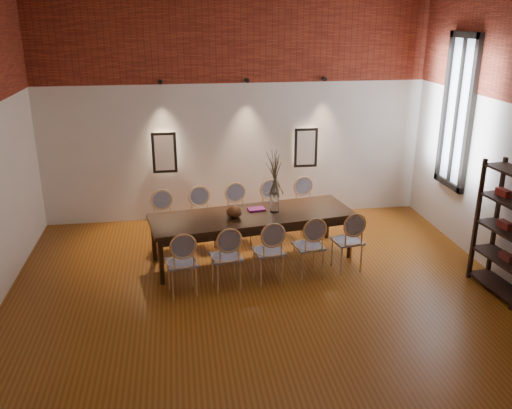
{
  "coord_description": "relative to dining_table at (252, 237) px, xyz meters",
  "views": [
    {
      "loc": [
        -1.06,
        -6.17,
        3.68
      ],
      "look_at": [
        0.02,
        1.14,
        1.05
      ],
      "focal_mm": 38.0,
      "sensor_mm": 36.0,
      "label": 1
    }
  ],
  "objects": [
    {
      "name": "spot_fixture_right",
      "position": [
        1.58,
        1.88,
        2.17
      ],
      "size": [
        0.08,
        0.1,
        0.08
      ],
      "primitive_type": "cylinder",
      "rotation": [
        1.57,
        0.0,
        0.0
      ],
      "color": "black",
      "rests_on": "wall_back"
    },
    {
      "name": "chair_near_e",
      "position": [
        1.35,
        -0.58,
        0.09
      ],
      "size": [
        0.5,
        0.5,
        0.94
      ],
      "primitive_type": null,
      "rotation": [
        0.0,
        0.0,
        0.16
      ],
      "color": "tan",
      "rests_on": "floor"
    },
    {
      "name": "chair_far_b",
      "position": [
        -0.74,
        0.67,
        0.09
      ],
      "size": [
        0.5,
        0.5,
        0.94
      ],
      "primitive_type": null,
      "rotation": [
        0.0,
        0.0,
        3.3
      ],
      "color": "tan",
      "rests_on": "floor"
    },
    {
      "name": "niche_right",
      "position": [
        1.28,
        1.91,
        0.93
      ],
      "size": [
        0.36,
        0.06,
        0.66
      ],
      "primitive_type": "cube",
      "color": "#FFEAC6",
      "rests_on": "wall_back"
    },
    {
      "name": "dried_branches",
      "position": [
        0.36,
        0.06,
        0.98
      ],
      "size": [
        0.5,
        0.5,
        0.7
      ],
      "primitive_type": null,
      "color": "#433924",
      "rests_on": "vase"
    },
    {
      "name": "dining_table",
      "position": [
        0.0,
        0.0,
        0.0
      ],
      "size": [
        3.23,
        1.47,
        0.75
      ],
      "primitive_type": "cube",
      "rotation": [
        0.0,
        0.0,
        0.16
      ],
      "color": "black",
      "rests_on": "floor"
    },
    {
      "name": "niche_left",
      "position": [
        -1.32,
        1.91,
        0.93
      ],
      "size": [
        0.36,
        0.06,
        0.66
      ],
      "primitive_type": "cube",
      "color": "#FFEAC6",
      "rests_on": "wall_back"
    },
    {
      "name": "shelving_rack",
      "position": [
        3.26,
        -1.56,
        0.53
      ],
      "size": [
        0.47,
        1.03,
        1.8
      ],
      "primitive_type": null,
      "rotation": [
        0.0,
        0.0,
        0.1
      ],
      "color": "black",
      "rests_on": "floor"
    },
    {
      "name": "floor",
      "position": [
        -0.02,
        -1.54,
        -0.39
      ],
      "size": [
        7.0,
        7.0,
        0.02
      ],
      "primitive_type": "cube",
      "color": "brown",
      "rests_on": "ground"
    },
    {
      "name": "chair_far_a",
      "position": [
        -1.35,
        0.58,
        0.09
      ],
      "size": [
        0.5,
        0.5,
        0.94
      ],
      "primitive_type": null,
      "rotation": [
        0.0,
        0.0,
        3.3
      ],
      "color": "tan",
      "rests_on": "floor"
    },
    {
      "name": "chair_near_b",
      "position": [
        -0.49,
        -0.87,
        0.09
      ],
      "size": [
        0.5,
        0.5,
        0.94
      ],
      "primitive_type": null,
      "rotation": [
        0.0,
        0.0,
        0.16
      ],
      "color": "tan",
      "rests_on": "floor"
    },
    {
      "name": "chair_near_d",
      "position": [
        0.74,
        -0.67,
        0.09
      ],
      "size": [
        0.5,
        0.5,
        0.94
      ],
      "primitive_type": null,
      "rotation": [
        0.0,
        0.0,
        0.16
      ],
      "color": "tan",
      "rests_on": "floor"
    },
    {
      "name": "chair_far_d",
      "position": [
        0.49,
        0.87,
        0.09
      ],
      "size": [
        0.5,
        0.5,
        0.94
      ],
      "primitive_type": null,
      "rotation": [
        0.0,
        0.0,
        3.3
      ],
      "color": "tan",
      "rests_on": "floor"
    },
    {
      "name": "chair_far_e",
      "position": [
        1.11,
        0.96,
        0.09
      ],
      "size": [
        0.5,
        0.5,
        0.94
      ],
      "primitive_type": null,
      "rotation": [
        0.0,
        0.0,
        3.3
      ],
      "color": "tan",
      "rests_on": "floor"
    },
    {
      "name": "chair_near_c",
      "position": [
        0.12,
        -0.77,
        0.09
      ],
      "size": [
        0.5,
        0.5,
        0.94
      ],
      "primitive_type": null,
      "rotation": [
        0.0,
        0.0,
        0.16
      ],
      "color": "tan",
      "rests_on": "floor"
    },
    {
      "name": "window_mullion",
      "position": [
        3.42,
        0.46,
        1.77
      ],
      "size": [
        0.06,
        0.06,
        2.4
      ],
      "primitive_type": "cube",
      "color": "black",
      "rests_on": "wall_right"
    },
    {
      "name": "brick_band_back",
      "position": [
        -0.02,
        1.94,
        2.88
      ],
      "size": [
        7.0,
        0.02,
        1.5
      ],
      "primitive_type": "cube",
      "color": "maroon",
      "rests_on": "ground"
    },
    {
      "name": "chair_near_a",
      "position": [
        -1.11,
        -0.96,
        0.09
      ],
      "size": [
        0.5,
        0.5,
        0.94
      ],
      "primitive_type": null,
      "rotation": [
        0.0,
        0.0,
        0.16
      ],
      "color": "tan",
      "rests_on": "floor"
    },
    {
      "name": "spot_fixture_mid",
      "position": [
        0.18,
        1.88,
        2.17
      ],
      "size": [
        0.08,
        0.1,
        0.08
      ],
      "primitive_type": "cylinder",
      "rotation": [
        1.57,
        0.0,
        0.0
      ],
      "color": "black",
      "rests_on": "wall_back"
    },
    {
      "name": "window_frame",
      "position": [
        3.42,
        0.46,
        1.77
      ],
      "size": [
        0.08,
        0.9,
        2.5
      ],
      "primitive_type": "cube",
      "color": "black",
      "rests_on": "wall_right"
    },
    {
      "name": "brick_band_front",
      "position": [
        -0.02,
        -5.02,
        2.88
      ],
      "size": [
        7.0,
        0.02,
        1.5
      ],
      "primitive_type": "cube",
      "color": "maroon",
      "rests_on": "ground"
    },
    {
      "name": "vase",
      "position": [
        0.36,
        0.06,
        0.53
      ],
      "size": [
        0.14,
        0.14,
        0.3
      ],
      "primitive_type": "cylinder",
      "color": "silver",
      "rests_on": "dining_table"
    },
    {
      "name": "chair_far_c",
      "position": [
        -0.12,
        0.77,
        0.09
      ],
      "size": [
        0.5,
        0.5,
        0.94
      ],
      "primitive_type": null,
      "rotation": [
        0.0,
        0.0,
        3.3
      ],
      "color": "tan",
      "rests_on": "floor"
    },
    {
      "name": "bowl",
      "position": [
        -0.29,
        -0.1,
        0.46
      ],
      "size": [
        0.24,
        0.24,
        0.18
      ],
      "primitive_type": "ellipsoid",
      "color": "#582F13",
      "rests_on": "dining_table"
    },
    {
      "name": "book",
      "position": [
        0.09,
        0.17,
        0.39
      ],
      "size": [
        0.28,
        0.22,
        0.03
      ],
      "primitive_type": "cube",
      "rotation": [
        0.0,
        0.0,
        0.16
      ],
      "color": "#8C187E",
      "rests_on": "dining_table"
    },
    {
      "name": "wall_front",
      "position": [
        -0.02,
        -5.09,
        1.62
      ],
      "size": [
        7.0,
        0.1,
        4.0
      ],
      "primitive_type": "cube",
      "color": "silver",
      "rests_on": "ground"
    },
    {
      "name": "wall_back",
      "position": [
        -0.02,
        2.01,
        1.62
      ],
      "size": [
        7.0,
        0.1,
        4.0
      ],
      "primitive_type": "cube",
      "color": "silver",
      "rests_on": "ground"
    },
    {
      "name": "window_glass",
      "position": [
        3.44,
        0.46,
        1.77
      ],
      "size": [
        0.02,
        0.78,
        2.38
      ],
      "primitive_type": "cube",
      "color": "silver",
      "rests_on": "wall_right"
    },
    {
      "name": "spot_fixture_left",
      "position": [
        -1.32,
        1.88,
        2.17
      ],
      "size": [
        0.08,
        0.1,
        0.08
      ],
      "primitive_type": "cylinder",
      "rotation": [
        1.57,
        0.0,
        0.0
      ],
      "color": "black",
      "rests_on": "wall_back"
    }
  ]
}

